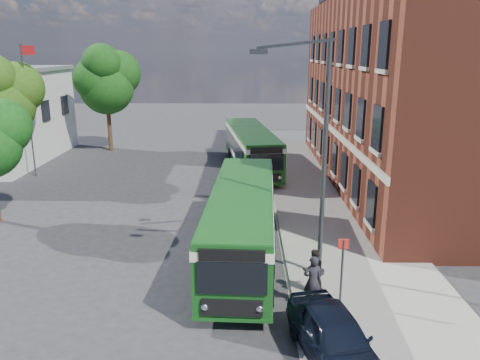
{
  "coord_description": "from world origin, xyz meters",
  "views": [
    {
      "loc": [
        2.31,
        -18.71,
        8.59
      ],
      "look_at": [
        2.03,
        4.28,
        2.2
      ],
      "focal_mm": 35.0,
      "sensor_mm": 36.0,
      "label": 1
    }
  ],
  "objects_px": {
    "bus_rear": "(251,145)",
    "street_lamp": "(315,158)",
    "bus_front": "(242,216)",
    "parked_car": "(334,338)"
  },
  "relations": [
    {
      "from": "bus_front",
      "to": "bus_rear",
      "type": "xyz_separation_m",
      "value": [
        0.55,
        15.33,
        0.0
      ]
    },
    {
      "from": "bus_front",
      "to": "parked_car",
      "type": "height_order",
      "value": "bus_front"
    },
    {
      "from": "bus_front",
      "to": "parked_car",
      "type": "distance_m",
      "value": 7.73
    },
    {
      "from": "bus_rear",
      "to": "street_lamp",
      "type": "bearing_deg",
      "value": -83.02
    },
    {
      "from": "street_lamp",
      "to": "parked_car",
      "type": "height_order",
      "value": "street_lamp"
    },
    {
      "from": "bus_front",
      "to": "bus_rear",
      "type": "bearing_deg",
      "value": 87.95
    },
    {
      "from": "bus_rear",
      "to": "parked_car",
      "type": "relative_size",
      "value": 2.84
    },
    {
      "from": "street_lamp",
      "to": "parked_car",
      "type": "relative_size",
      "value": 2.07
    },
    {
      "from": "street_lamp",
      "to": "bus_rear",
      "type": "xyz_separation_m",
      "value": [
        -2.11,
        17.2,
        -2.96
      ]
    },
    {
      "from": "bus_front",
      "to": "bus_rear",
      "type": "relative_size",
      "value": 0.96
    }
  ]
}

